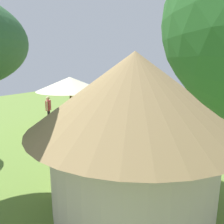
# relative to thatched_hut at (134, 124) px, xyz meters

# --- Properties ---
(ground_plane) EXTENTS (36.00, 36.00, 0.00)m
(ground_plane) POSITION_rel_thatched_hut_xyz_m (2.82, -5.85, -2.20)
(ground_plane) COLOR olive
(thatched_hut) EXTENTS (5.19, 5.19, 3.94)m
(thatched_hut) POSITION_rel_thatched_hut_xyz_m (0.00, 0.00, 0.00)
(thatched_hut) COLOR beige
(thatched_hut) RESTS_ON ground_plane
(shade_umbrella) EXTENTS (3.68, 3.68, 2.87)m
(shade_umbrella) POSITION_rel_thatched_hut_xyz_m (6.18, -4.51, 0.29)
(shade_umbrella) COLOR brown
(shade_umbrella) RESTS_ON ground_plane
(patio_dining_table) EXTENTS (1.43, 0.92, 0.74)m
(patio_dining_table) POSITION_rel_thatched_hut_xyz_m (6.18, -4.51, -1.54)
(patio_dining_table) COLOR silver
(patio_dining_table) RESTS_ON ground_plane
(patio_chair_near_lawn) EXTENTS (0.60, 0.60, 0.90)m
(patio_chair_near_lawn) POSITION_rel_thatched_hut_xyz_m (7.17, -5.24, -1.68)
(patio_chair_near_lawn) COLOR white
(patio_chair_near_lawn) RESTS_ON ground_plane
(patio_chair_west_end) EXTENTS (0.58, 0.59, 0.90)m
(patio_chair_west_end) POSITION_rel_thatched_hut_xyz_m (5.10, -3.90, -1.68)
(patio_chair_west_end) COLOR silver
(patio_chair_west_end) RESTS_ON ground_plane
(guest_beside_umbrella) EXTENTS (0.41, 0.52, 1.67)m
(guest_beside_umbrella) POSITION_rel_thatched_hut_xyz_m (7.89, -4.41, -1.19)
(guest_beside_umbrella) COLOR black
(guest_beside_umbrella) RESTS_ON ground_plane
(guest_behind_table) EXTENTS (0.39, 0.50, 1.58)m
(guest_behind_table) POSITION_rel_thatched_hut_xyz_m (7.30, -5.80, -1.24)
(guest_behind_table) COLOR black
(guest_behind_table) RESTS_ON ground_plane
(standing_watcher) EXTENTS (0.29, 0.58, 1.65)m
(standing_watcher) POSITION_rel_thatched_hut_xyz_m (-0.64, -7.83, -1.20)
(standing_watcher) COLOR black
(standing_watcher) RESTS_ON ground_plane
(striped_lounge_chair) EXTENTS (0.97, 0.90, 0.59)m
(striped_lounge_chair) POSITION_rel_thatched_hut_xyz_m (-0.17, -3.75, -1.95)
(striped_lounge_chair) COLOR #C54636
(striped_lounge_chair) RESTS_ON ground_plane
(zebra_nearest_camera) EXTENTS (1.78, 1.41, 1.50)m
(zebra_nearest_camera) POSITION_rel_thatched_hut_xyz_m (2.65, -5.53, -1.24)
(zebra_nearest_camera) COLOR silver
(zebra_nearest_camera) RESTS_ON ground_plane
(zebra_by_umbrella) EXTENTS (0.95, 2.15, 1.57)m
(zebra_by_umbrella) POSITION_rel_thatched_hut_xyz_m (5.23, -7.85, -1.17)
(zebra_by_umbrella) COLOR silver
(zebra_by_umbrella) RESTS_ON ground_plane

